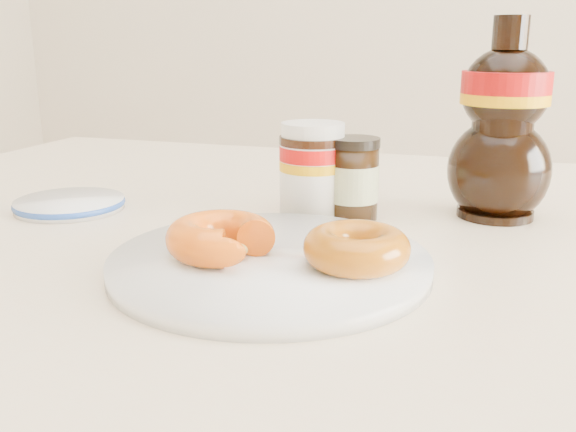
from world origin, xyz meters
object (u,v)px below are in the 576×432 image
(donut_bitten, at_px, (221,237))
(nutella_jar, at_px, (313,166))
(plate, at_px, (270,262))
(blue_rim_saucer, at_px, (70,204))
(dark_jar, at_px, (353,179))
(donut_whole, at_px, (357,248))
(dining_table, at_px, (378,303))
(syrup_bottle, at_px, (503,120))

(donut_bitten, xyz_separation_m, nutella_jar, (0.02, 0.20, 0.03))
(plate, relative_size, blue_rim_saucer, 2.18)
(nutella_jar, distance_m, dark_jar, 0.05)
(nutella_jar, relative_size, dark_jar, 1.16)
(nutella_jar, height_order, dark_jar, nutella_jar)
(donut_whole, bearing_deg, donut_bitten, -174.65)
(donut_whole, height_order, dark_jar, dark_jar)
(donut_bitten, bearing_deg, nutella_jar, 65.30)
(nutella_jar, xyz_separation_m, dark_jar, (0.05, 0.00, -0.01))
(donut_whole, bearing_deg, blue_rim_saucer, 161.51)
(dining_table, xyz_separation_m, plate, (-0.07, -0.15, 0.09))
(donut_whole, xyz_separation_m, dark_jar, (-0.04, 0.19, 0.01))
(donut_bitten, distance_m, dark_jar, 0.21)
(donut_whole, relative_size, dark_jar, 0.98)
(dining_table, distance_m, donut_whole, 0.19)
(syrup_bottle, relative_size, dark_jar, 2.41)
(dining_table, relative_size, donut_bitten, 15.14)
(dining_table, distance_m, donut_bitten, 0.23)
(plate, distance_m, donut_whole, 0.08)
(plate, relative_size, dark_jar, 3.07)
(dining_table, height_order, donut_bitten, donut_bitten)
(plate, bearing_deg, nutella_jar, 94.50)
(dining_table, relative_size, syrup_bottle, 6.53)
(dining_table, distance_m, blue_rim_saucer, 0.37)
(donut_bitten, relative_size, syrup_bottle, 0.43)
(donut_bitten, relative_size, blue_rim_saucer, 0.74)
(donut_bitten, distance_m, nutella_jar, 0.20)
(syrup_bottle, distance_m, blue_rim_saucer, 0.49)
(donut_bitten, bearing_deg, syrup_bottle, 31.52)
(dining_table, height_order, plate, plate)
(dining_table, bearing_deg, blue_rim_saucer, -174.68)
(nutella_jar, distance_m, syrup_bottle, 0.21)
(donut_bitten, distance_m, donut_whole, 0.11)
(donut_whole, relative_size, blue_rim_saucer, 0.69)
(donut_whole, bearing_deg, syrup_bottle, 66.50)
(plate, height_order, donut_whole, donut_whole)
(dining_table, xyz_separation_m, syrup_bottle, (0.11, 0.09, 0.19))
(blue_rim_saucer, bearing_deg, dining_table, 5.32)
(dark_jar, bearing_deg, plate, -99.61)
(plate, xyz_separation_m, nutella_jar, (-0.01, 0.18, 0.05))
(dining_table, xyz_separation_m, donut_bitten, (-0.11, -0.17, 0.11))
(donut_bitten, xyz_separation_m, syrup_bottle, (0.22, 0.25, 0.08))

